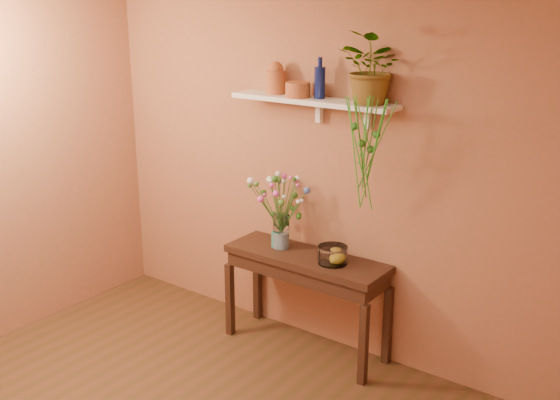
% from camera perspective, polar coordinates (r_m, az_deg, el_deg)
% --- Properties ---
extents(room, '(4.04, 4.04, 2.70)m').
position_cam_1_polar(room, '(3.60, -14.85, -4.35)').
color(room, '#4F2F1D').
rests_on(room, ground).
extents(sideboard, '(1.28, 0.41, 0.78)m').
position_cam_1_polar(sideboard, '(5.02, 2.25, -5.96)').
color(sideboard, '#361D14').
rests_on(sideboard, ground).
extents(wall_shelf, '(1.30, 0.24, 0.19)m').
position_cam_1_polar(wall_shelf, '(4.77, 2.93, 8.47)').
color(wall_shelf, white).
rests_on(wall_shelf, room).
extents(terracotta_jug, '(0.16, 0.16, 0.24)m').
position_cam_1_polar(terracotta_jug, '(4.96, -0.38, 10.42)').
color(terracotta_jug, '#AB5B32').
rests_on(terracotta_jug, wall_shelf).
extents(terracotta_pot, '(0.24, 0.24, 0.11)m').
position_cam_1_polar(terracotta_pot, '(4.79, 1.55, 9.46)').
color(terracotta_pot, '#AB5B32').
rests_on(terracotta_pot, wall_shelf).
extents(blue_bottle, '(0.09, 0.09, 0.29)m').
position_cam_1_polar(blue_bottle, '(4.74, 3.44, 10.12)').
color(blue_bottle, '#0C1449').
rests_on(blue_bottle, wall_shelf).
extents(spider_plant, '(0.55, 0.52, 0.49)m').
position_cam_1_polar(spider_plant, '(4.49, 8.05, 11.20)').
color(spider_plant, '#2A621A').
rests_on(spider_plant, wall_shelf).
extents(plant_fronds, '(0.39, 0.38, 0.79)m').
position_cam_1_polar(plant_fronds, '(4.40, 7.39, 5.02)').
color(plant_fronds, '#2A621A').
rests_on(plant_fronds, wall_shelf).
extents(glass_vase, '(0.13, 0.13, 0.26)m').
position_cam_1_polar(glass_vase, '(5.08, 0.10, -2.94)').
color(glass_vase, white).
rests_on(glass_vase, sideboard).
extents(bouquet, '(0.49, 0.51, 0.47)m').
position_cam_1_polar(bouquet, '(4.98, 0.01, 0.51)').
color(bouquet, '#386B28').
rests_on(bouquet, glass_vase).
extents(glass_bowl, '(0.22, 0.22, 0.13)m').
position_cam_1_polar(glass_bowl, '(4.82, 4.55, -4.78)').
color(glass_bowl, white).
rests_on(glass_bowl, sideboard).
extents(lemon, '(0.08, 0.08, 0.08)m').
position_cam_1_polar(lemon, '(4.83, 4.83, -4.92)').
color(lemon, yellow).
rests_on(lemon, glass_bowl).
extents(carton, '(0.07, 0.06, 0.13)m').
position_cam_1_polar(carton, '(5.10, -0.28, -3.40)').
color(carton, '#296586').
rests_on(carton, sideboard).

